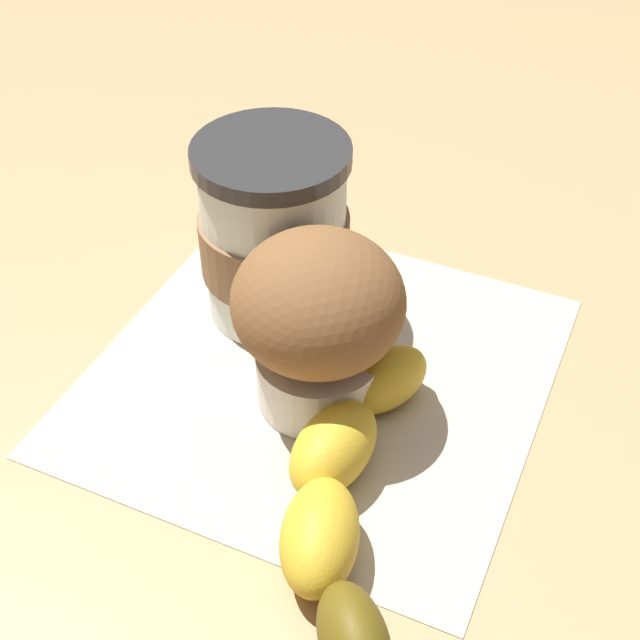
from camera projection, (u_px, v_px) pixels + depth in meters
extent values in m
plane|color=tan|center=(320.00, 374.00, 0.53)|extent=(3.00, 3.00, 0.00)
cube|color=beige|center=(320.00, 373.00, 0.53)|extent=(0.30, 0.30, 0.00)
cylinder|color=silver|center=(274.00, 238.00, 0.54)|extent=(0.09, 0.09, 0.11)
cylinder|color=#2D2D2D|center=(271.00, 155.00, 0.50)|extent=(0.09, 0.09, 0.01)
cylinder|color=#846042|center=(275.00, 242.00, 0.54)|extent=(0.09, 0.09, 0.04)
cylinder|color=white|center=(318.00, 375.00, 0.50)|extent=(0.07, 0.07, 0.03)
ellipsoid|color=brown|center=(318.00, 302.00, 0.47)|extent=(0.09, 0.09, 0.07)
ellipsoid|color=gold|center=(383.00, 383.00, 0.50)|extent=(0.05, 0.06, 0.04)
ellipsoid|color=gold|center=(334.00, 448.00, 0.46)|extent=(0.04, 0.07, 0.04)
ellipsoid|color=gold|center=(320.00, 536.00, 0.42)|extent=(0.06, 0.07, 0.04)
ellipsoid|color=brown|center=(354.00, 640.00, 0.38)|extent=(0.06, 0.06, 0.04)
cube|color=#E0B27F|center=(252.00, 218.00, 0.64)|extent=(0.05, 0.06, 0.01)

